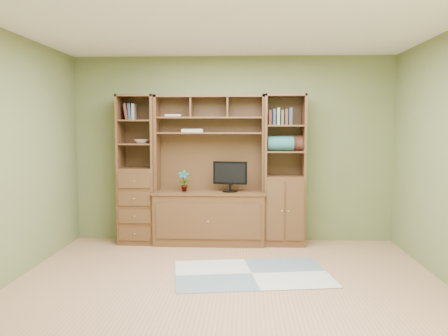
{
  "coord_description": "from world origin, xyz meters",
  "views": [
    {
      "loc": [
        0.19,
        -4.71,
        1.62
      ],
      "look_at": [
        -0.09,
        1.2,
        1.1
      ],
      "focal_mm": 38.0,
      "sensor_mm": 36.0,
      "label": 1
    }
  ],
  "objects_px": {
    "right_tower": "(284,170)",
    "monitor": "(230,171)",
    "center_hutch": "(209,170)",
    "left_tower": "(138,169)"
  },
  "relations": [
    {
      "from": "left_tower",
      "to": "right_tower",
      "type": "xyz_separation_m",
      "value": [
        2.02,
        0.0,
        0.0
      ]
    },
    {
      "from": "right_tower",
      "to": "monitor",
      "type": "height_order",
      "value": "right_tower"
    },
    {
      "from": "center_hutch",
      "to": "right_tower",
      "type": "xyz_separation_m",
      "value": [
        1.02,
        0.04,
        0.0
      ]
    },
    {
      "from": "right_tower",
      "to": "monitor",
      "type": "distance_m",
      "value": 0.74
    },
    {
      "from": "center_hutch",
      "to": "monitor",
      "type": "distance_m",
      "value": 0.29
    },
    {
      "from": "left_tower",
      "to": "monitor",
      "type": "bearing_deg",
      "value": -3.34
    },
    {
      "from": "right_tower",
      "to": "monitor",
      "type": "relative_size",
      "value": 3.58
    },
    {
      "from": "center_hutch",
      "to": "left_tower",
      "type": "height_order",
      "value": "same"
    },
    {
      "from": "center_hutch",
      "to": "monitor",
      "type": "bearing_deg",
      "value": -6.98
    },
    {
      "from": "left_tower",
      "to": "monitor",
      "type": "relative_size",
      "value": 3.58
    }
  ]
}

